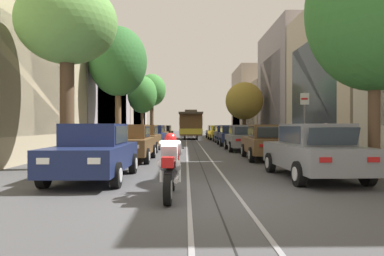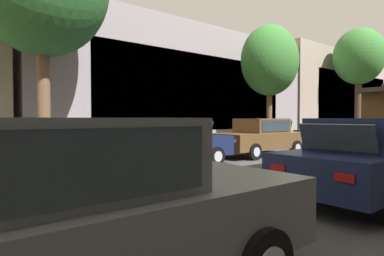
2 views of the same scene
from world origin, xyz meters
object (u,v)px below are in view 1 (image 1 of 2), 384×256
at_px(parked_car_navy_fourth_left, 153,135).
at_px(pedestrian_crossing_far, 133,132).
at_px(parked_car_grey_near_right, 313,151).
at_px(cable_car_trolley, 191,125).
at_px(parked_car_brown_second_right, 267,142).
at_px(pedestrian_on_left_pavement, 247,132).
at_px(parked_car_black_sixth_left, 163,133).
at_px(parked_car_navy_fifth_right, 224,134).
at_px(parked_car_grey_mid_right, 243,138).
at_px(street_tree_kerb_left_second, 118,62).
at_px(parked_car_navy_near_left, 95,151).
at_px(street_tree_kerb_right_near, 374,12).
at_px(parked_car_black_far_right, 214,132).
at_px(fire_hydrant, 114,146).
at_px(street_tree_kerb_left_mid, 142,95).
at_px(parked_car_brown_second_left, 130,142).
at_px(street_tree_kerb_right_second, 244,101).
at_px(parked_car_brown_mid_left, 143,138).
at_px(street_tree_kerb_left_near, 67,25).
at_px(parked_car_yellow_sixth_right, 218,133).
at_px(street_sign_post, 305,119).
at_px(parked_car_brown_fifth_left, 157,134).
at_px(pedestrian_on_right_pavement, 326,139).
at_px(motorcycle_with_rider, 170,167).
at_px(street_tree_kerb_left_fourth, 152,91).

bearing_deg(parked_car_navy_fourth_left, pedestrian_crossing_far, 108.72).
relative_size(parked_car_grey_near_right, cable_car_trolley, 0.48).
relative_size(parked_car_brown_second_right, pedestrian_on_left_pavement, 2.84).
xyz_separation_m(parked_car_black_sixth_left, parked_car_navy_fifth_right, (6.02, -4.53, 0.00)).
xyz_separation_m(parked_car_grey_mid_right, street_tree_kerb_left_second, (-7.96, 1.90, 4.96)).
distance_m(parked_car_navy_near_left, street_tree_kerb_right_near, 8.87).
bearing_deg(pedestrian_crossing_far, parked_car_navy_near_left, -83.94).
relative_size(parked_car_black_far_right, fire_hydrant, 5.23).
bearing_deg(cable_car_trolley, parked_car_grey_near_right, -84.19).
bearing_deg(street_tree_kerb_left_mid, parked_car_grey_mid_right, -58.99).
bearing_deg(parked_car_brown_second_left, parked_car_grey_mid_right, 45.47).
height_order(street_tree_kerb_right_second, cable_car_trolley, street_tree_kerb_right_second).
xyz_separation_m(parked_car_black_sixth_left, parked_car_brown_second_right, (6.07, -21.41, 0.00)).
bearing_deg(street_tree_kerb_left_second, parked_car_brown_second_left, -75.51).
distance_m(parked_car_brown_mid_left, street_tree_kerb_left_near, 9.62).
bearing_deg(parked_car_yellow_sixth_right, street_tree_kerb_left_mid, -153.97).
bearing_deg(pedestrian_crossing_far, cable_car_trolley, 46.02).
height_order(parked_car_navy_near_left, cable_car_trolley, cable_car_trolley).
distance_m(parked_car_black_sixth_left, parked_car_navy_fifth_right, 7.53).
distance_m(street_tree_kerb_right_second, fire_hydrant, 17.05).
bearing_deg(parked_car_yellow_sixth_right, street_sign_post, -86.47).
bearing_deg(street_tree_kerb_right_second, parked_car_black_sixth_left, 150.81).
xyz_separation_m(parked_car_grey_mid_right, street_tree_kerb_left_mid, (-7.73, 12.86, 3.77)).
relative_size(parked_car_brown_second_left, street_tree_kerb_right_near, 0.62).
relative_size(parked_car_brown_fifth_left, parked_car_brown_second_right, 0.99).
bearing_deg(parked_car_brown_second_left, parked_car_brown_mid_left, 91.05).
bearing_deg(street_tree_kerb_left_mid, parked_car_grey_near_right, -71.82).
bearing_deg(parked_car_yellow_sixth_right, parked_car_navy_near_left, -102.21).
bearing_deg(pedestrian_crossing_far, street_tree_kerb_right_second, -8.41).
distance_m(street_tree_kerb_left_mid, cable_car_trolley, 8.36).
xyz_separation_m(cable_car_trolley, pedestrian_on_right_pavement, (5.86, -24.31, -0.72)).
bearing_deg(parked_car_navy_fifth_right, parked_car_navy_near_left, -105.28).
bearing_deg(parked_car_brown_second_right, motorcycle_with_rider, -115.65).
height_order(pedestrian_on_left_pavement, pedestrian_on_right_pavement, pedestrian_on_right_pavement).
height_order(parked_car_brown_second_right, street_tree_kerb_left_mid, street_tree_kerb_left_mid).
relative_size(parked_car_brown_second_left, parked_car_grey_mid_right, 0.99).
relative_size(parked_car_brown_second_right, motorcycle_with_rider, 2.22).
bearing_deg(street_tree_kerb_left_fourth, street_sign_post, -73.01).
height_order(parked_car_grey_near_right, street_tree_kerb_right_second, street_tree_kerb_right_second).
relative_size(parked_car_grey_mid_right, street_tree_kerb_right_near, 0.62).
bearing_deg(parked_car_brown_second_left, motorcycle_with_rider, -75.06).
xyz_separation_m(parked_car_navy_fourth_left, pedestrian_on_left_pavement, (8.62, 8.32, 0.08)).
distance_m(parked_car_grey_mid_right, street_tree_kerb_right_near, 12.22).
relative_size(parked_car_brown_second_left, parked_car_brown_second_right, 0.99).
xyz_separation_m(street_tree_kerb_left_fourth, pedestrian_on_left_pavement, (10.46, -9.95, -5.19)).
relative_size(street_tree_kerb_right_near, motorcycle_with_rider, 3.56).
relative_size(parked_car_grey_mid_right, street_sign_post, 1.49).
bearing_deg(street_tree_kerb_left_second, street_tree_kerb_left_near, -88.53).
bearing_deg(street_sign_post, street_tree_kerb_left_near, -167.76).
relative_size(parked_car_brown_second_left, street_tree_kerb_left_near, 0.66).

